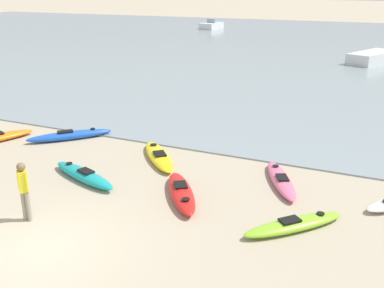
% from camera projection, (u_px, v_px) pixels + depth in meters
% --- Properties ---
extents(ground_plane, '(400.00, 400.00, 0.00)m').
position_uv_depth(ground_plane, '(41.00, 250.00, 11.18)').
color(ground_plane, tan).
extents(bay_water, '(160.00, 70.00, 0.06)m').
position_uv_depth(bay_water, '(322.00, 46.00, 48.11)').
color(bay_water, gray).
rests_on(bay_water, ground_plane).
extents(kayak_on_sand_1, '(1.97, 3.09, 0.33)m').
position_uv_depth(kayak_on_sand_1, '(281.00, 180.00, 14.87)').
color(kayak_on_sand_1, '#E5668C').
rests_on(kayak_on_sand_1, ground_plane).
extents(kayak_on_sand_2, '(2.74, 2.98, 0.34)m').
position_uv_depth(kayak_on_sand_2, '(159.00, 156.00, 16.92)').
color(kayak_on_sand_2, yellow).
rests_on(kayak_on_sand_2, ground_plane).
extents(kayak_on_sand_3, '(2.88, 3.00, 0.41)m').
position_uv_depth(kayak_on_sand_3, '(70.00, 135.00, 19.15)').
color(kayak_on_sand_3, blue).
rests_on(kayak_on_sand_3, ground_plane).
extents(kayak_on_sand_5, '(2.57, 2.70, 0.34)m').
position_uv_depth(kayak_on_sand_5, '(294.00, 224.00, 12.11)').
color(kayak_on_sand_5, '#8CCC2D').
rests_on(kayak_on_sand_5, ground_plane).
extents(kayak_on_sand_6, '(2.29, 2.89, 0.40)m').
position_uv_depth(kayak_on_sand_6, '(181.00, 192.00, 13.91)').
color(kayak_on_sand_6, red).
rests_on(kayak_on_sand_6, ground_plane).
extents(kayak_on_sand_7, '(3.23, 1.67, 0.40)m').
position_uv_depth(kayak_on_sand_7, '(84.00, 175.00, 15.17)').
color(kayak_on_sand_7, teal).
rests_on(kayak_on_sand_7, ground_plane).
extents(person_near_foreground, '(0.35, 0.31, 1.74)m').
position_uv_depth(person_near_foreground, '(24.00, 188.00, 12.29)').
color(person_near_foreground, gray).
rests_on(person_near_foreground, ground_plane).
extents(moored_boat_1, '(3.89, 5.63, 0.90)m').
position_uv_depth(moored_boat_1, '(372.00, 57.00, 37.53)').
color(moored_boat_1, white).
rests_on(moored_boat_1, bay_water).
extents(moored_boat_2, '(2.65, 4.06, 1.45)m').
position_uv_depth(moored_boat_2, '(212.00, 25.00, 66.46)').
color(moored_boat_2, white).
rests_on(moored_boat_2, bay_water).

